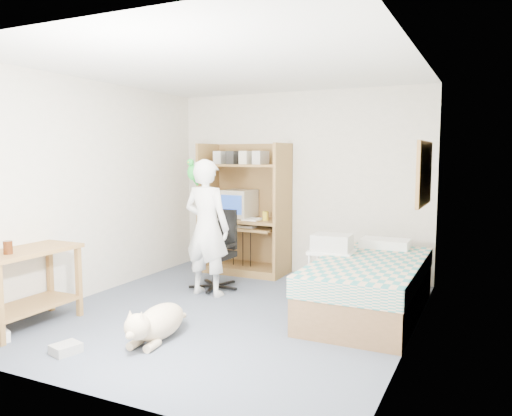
# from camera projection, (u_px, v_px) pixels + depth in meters

# --- Properties ---
(floor) EXTENTS (4.00, 4.00, 0.00)m
(floor) POSITION_uv_depth(u_px,v_px,m) (231.00, 313.00, 5.20)
(floor) COLOR #464D5F
(floor) RESTS_ON ground
(wall_back) EXTENTS (3.60, 0.02, 2.50)m
(wall_back) POSITION_uv_depth(u_px,v_px,m) (299.00, 184.00, 6.86)
(wall_back) COLOR silver
(wall_back) RESTS_ON floor
(wall_right) EXTENTS (0.02, 4.00, 2.50)m
(wall_right) POSITION_uv_depth(u_px,v_px,m) (414.00, 200.00, 4.30)
(wall_right) COLOR silver
(wall_right) RESTS_ON floor
(wall_left) EXTENTS (0.02, 4.00, 2.50)m
(wall_left) POSITION_uv_depth(u_px,v_px,m) (95.00, 188.00, 5.84)
(wall_left) COLOR silver
(wall_left) RESTS_ON floor
(ceiling) EXTENTS (3.60, 4.00, 0.02)m
(ceiling) POSITION_uv_depth(u_px,v_px,m) (229.00, 68.00, 4.94)
(ceiling) COLOR white
(ceiling) RESTS_ON wall_back
(computer_hutch) EXTENTS (1.20, 0.63, 1.80)m
(computer_hutch) POSITION_uv_depth(u_px,v_px,m) (246.00, 214.00, 6.97)
(computer_hutch) COLOR brown
(computer_hutch) RESTS_ON floor
(bed) EXTENTS (1.02, 2.02, 0.66)m
(bed) POSITION_uv_depth(u_px,v_px,m) (369.00, 286.00, 5.16)
(bed) COLOR brown
(bed) RESTS_ON floor
(side_desk) EXTENTS (0.50, 1.00, 0.75)m
(side_desk) POSITION_uv_depth(u_px,v_px,m) (27.00, 276.00, 4.74)
(side_desk) COLOR olive
(side_desk) RESTS_ON floor
(corkboard) EXTENTS (0.04, 0.94, 0.66)m
(corkboard) POSITION_uv_depth(u_px,v_px,m) (424.00, 174.00, 5.10)
(corkboard) COLOR olive
(corkboard) RESTS_ON wall_right
(office_chair) EXTENTS (0.54, 0.54, 0.96)m
(office_chair) POSITION_uv_depth(u_px,v_px,m) (217.00, 261.00, 6.15)
(office_chair) COLOR black
(office_chair) RESTS_ON floor
(person) EXTENTS (0.60, 0.41, 1.59)m
(person) POSITION_uv_depth(u_px,v_px,m) (207.00, 228.00, 5.81)
(person) COLOR white
(person) RESTS_ON floor
(parrot) EXTENTS (0.12, 0.20, 0.32)m
(parrot) POSITION_uv_depth(u_px,v_px,m) (192.00, 171.00, 5.84)
(parrot) COLOR #138323
(parrot) RESTS_ON person
(dog) EXTENTS (0.38, 0.97, 0.36)m
(dog) POSITION_uv_depth(u_px,v_px,m) (157.00, 322.00, 4.42)
(dog) COLOR beige
(dog) RESTS_ON floor
(printer_cart) EXTENTS (0.50, 0.40, 0.58)m
(printer_cart) POSITION_uv_depth(u_px,v_px,m) (332.00, 267.00, 5.58)
(printer_cart) COLOR white
(printer_cart) RESTS_ON floor
(printer) EXTENTS (0.43, 0.34, 0.18)m
(printer) POSITION_uv_depth(u_px,v_px,m) (332.00, 242.00, 5.56)
(printer) COLOR beige
(printer) RESTS_ON printer_cart
(crt_monitor) EXTENTS (0.42, 0.45, 0.38)m
(crt_monitor) POSITION_uv_depth(u_px,v_px,m) (239.00, 203.00, 7.01)
(crt_monitor) COLOR beige
(crt_monitor) RESTS_ON computer_hutch
(keyboard) EXTENTS (0.45, 0.17, 0.03)m
(keyboard) POSITION_uv_depth(u_px,v_px,m) (240.00, 226.00, 6.85)
(keyboard) COLOR beige
(keyboard) RESTS_ON computer_hutch
(pencil_cup) EXTENTS (0.08, 0.08, 0.12)m
(pencil_cup) POSITION_uv_depth(u_px,v_px,m) (265.00, 216.00, 6.75)
(pencil_cup) COLOR gold
(pencil_cup) RESTS_ON computer_hutch
(drink_glass) EXTENTS (0.08, 0.08, 0.12)m
(drink_glass) POSITION_uv_depth(u_px,v_px,m) (8.00, 248.00, 4.48)
(drink_glass) COLOR #401C0A
(drink_glass) RESTS_ON side_desk
(floor_box_b) EXTENTS (0.23, 0.26, 0.08)m
(floor_box_b) POSITION_uv_depth(u_px,v_px,m) (66.00, 349.00, 4.13)
(floor_box_b) COLOR #A5A4A0
(floor_box_b) RESTS_ON floor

